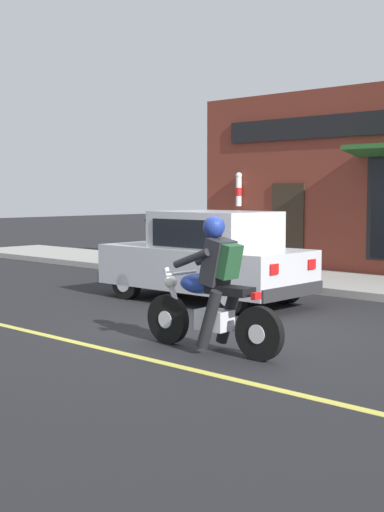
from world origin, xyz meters
TOP-DOWN VIEW (x-y plane):
  - ground_plane at (0.00, 0.00)m, footprint 80.00×80.00m
  - sidewalk_curb at (5.16, 3.00)m, footprint 2.60×22.00m
  - motorcycle_with_rider at (-1.00, -0.43)m, footprint 0.56×2.02m
  - car_hatchback at (1.83, 2.22)m, footprint 1.68×3.80m

SIDE VIEW (x-z plane):
  - ground_plane at x=0.00m, z-range 0.00..0.00m
  - sidewalk_curb at x=5.16m, z-range 0.00..0.14m
  - motorcycle_with_rider at x=-1.00m, z-range -0.13..1.49m
  - car_hatchback at x=1.83m, z-range -0.02..1.55m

